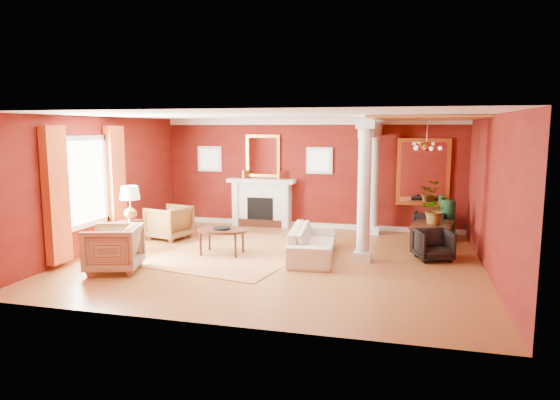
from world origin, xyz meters
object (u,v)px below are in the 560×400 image
(armchair_leopard, at_px, (169,221))
(armchair_stripe, at_px, (113,246))
(side_table, at_px, (130,208))
(dining_table, at_px, (433,229))
(coffee_table, at_px, (222,231))
(sofa, at_px, (313,237))

(armchair_leopard, bearing_deg, armchair_stripe, 21.15)
(side_table, xyz_separation_m, dining_table, (6.33, 2.05, -0.54))
(coffee_table, bearing_deg, dining_table, 22.52)
(armchair_stripe, bearing_deg, coffee_table, 121.43)
(coffee_table, relative_size, side_table, 0.77)
(side_table, bearing_deg, dining_table, 17.91)
(side_table, bearing_deg, coffee_table, 6.99)
(armchair_leopard, bearing_deg, sofa, 92.63)
(armchair_stripe, relative_size, coffee_table, 0.87)
(side_table, distance_m, dining_table, 6.67)
(armchair_stripe, height_order, side_table, side_table)
(coffee_table, bearing_deg, armchair_leopard, 148.18)
(armchair_leopard, xyz_separation_m, armchair_stripe, (0.27, -2.76, 0.04))
(armchair_leopard, relative_size, dining_table, 0.59)
(sofa, relative_size, armchair_leopard, 2.47)
(dining_table, bearing_deg, armchair_leopard, 106.40)
(armchair_leopard, height_order, coffee_table, armchair_leopard)
(sofa, height_order, side_table, side_table)
(armchair_stripe, bearing_deg, sofa, 103.19)
(side_table, bearing_deg, armchair_leopard, 81.58)
(sofa, relative_size, coffee_table, 2.00)
(coffee_table, xyz_separation_m, dining_table, (4.35, 1.80, -0.09))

